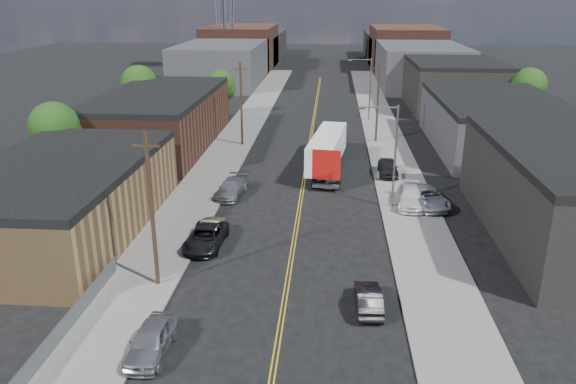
% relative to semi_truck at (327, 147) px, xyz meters
% --- Properties ---
extents(ground, '(260.00, 260.00, 0.00)m').
position_rel_semi_truck_xyz_m(ground, '(-2.22, 23.60, -2.31)').
color(ground, black).
rests_on(ground, ground).
extents(centerline, '(0.32, 120.00, 0.01)m').
position_rel_semi_truck_xyz_m(centerline, '(-2.22, 8.60, -2.30)').
color(centerline, gold).
rests_on(centerline, ground).
extents(sidewalk_left, '(5.00, 140.00, 0.15)m').
position_rel_semi_truck_xyz_m(sidewalk_left, '(-11.72, 8.60, -2.23)').
color(sidewalk_left, slate).
rests_on(sidewalk_left, ground).
extents(sidewalk_right, '(5.00, 140.00, 0.15)m').
position_rel_semi_truck_xyz_m(sidewalk_right, '(7.28, 8.60, -2.23)').
color(sidewalk_right, slate).
rests_on(sidewalk_right, ground).
extents(warehouse_tan, '(12.00, 22.00, 5.60)m').
position_rel_semi_truck_xyz_m(warehouse_tan, '(-20.22, -18.40, 0.49)').
color(warehouse_tan, olive).
rests_on(warehouse_tan, ground).
extents(warehouse_brown, '(12.00, 26.00, 6.60)m').
position_rel_semi_truck_xyz_m(warehouse_brown, '(-20.22, 7.60, 0.99)').
color(warehouse_brown, '#48271C').
rests_on(warehouse_brown, ground).
extents(industrial_right_b, '(14.00, 24.00, 6.10)m').
position_rel_semi_truck_xyz_m(industrial_right_b, '(19.78, 9.60, 0.74)').
color(industrial_right_b, '#333336').
rests_on(industrial_right_b, ground).
extents(industrial_right_c, '(14.00, 22.00, 7.60)m').
position_rel_semi_truck_xyz_m(industrial_right_c, '(19.78, 35.60, 1.49)').
color(industrial_right_c, black).
rests_on(industrial_right_c, ground).
extents(skyline_left_a, '(16.00, 30.00, 8.00)m').
position_rel_semi_truck_xyz_m(skyline_left_a, '(-22.22, 58.60, 1.69)').
color(skyline_left_a, '#333336').
rests_on(skyline_left_a, ground).
extents(skyline_right_a, '(16.00, 30.00, 8.00)m').
position_rel_semi_truck_xyz_m(skyline_right_a, '(17.78, 58.60, 1.69)').
color(skyline_right_a, '#333336').
rests_on(skyline_right_a, ground).
extents(skyline_left_b, '(16.00, 26.00, 10.00)m').
position_rel_semi_truck_xyz_m(skyline_left_b, '(-22.22, 83.60, 2.69)').
color(skyline_left_b, '#48271C').
rests_on(skyline_left_b, ground).
extents(skyline_right_b, '(16.00, 26.00, 10.00)m').
position_rel_semi_truck_xyz_m(skyline_right_b, '(17.78, 83.60, 2.69)').
color(skyline_right_b, '#48271C').
rests_on(skyline_right_b, ground).
extents(skyline_left_c, '(16.00, 40.00, 7.00)m').
position_rel_semi_truck_xyz_m(skyline_left_c, '(-22.22, 103.60, 1.19)').
color(skyline_left_c, black).
rests_on(skyline_left_c, ground).
extents(skyline_right_c, '(16.00, 40.00, 7.00)m').
position_rel_semi_truck_xyz_m(skyline_right_c, '(17.78, 103.60, 1.19)').
color(skyline_right_c, black).
rests_on(skyline_right_c, ground).
extents(streetlight_near, '(3.39, 0.25, 9.00)m').
position_rel_semi_truck_xyz_m(streetlight_near, '(5.38, -11.40, 3.02)').
color(streetlight_near, gray).
rests_on(streetlight_near, ground).
extents(streetlight_far, '(3.39, 0.25, 9.00)m').
position_rel_semi_truck_xyz_m(streetlight_far, '(5.38, 23.60, 3.02)').
color(streetlight_far, gray).
rests_on(streetlight_far, ground).
extents(utility_pole_left_near, '(1.60, 0.26, 10.00)m').
position_rel_semi_truck_xyz_m(utility_pole_left_near, '(-10.42, -26.40, 2.83)').
color(utility_pole_left_near, black).
rests_on(utility_pole_left_near, ground).
extents(utility_pole_left_far, '(1.60, 0.26, 10.00)m').
position_rel_semi_truck_xyz_m(utility_pole_left_far, '(-10.42, 8.60, 2.83)').
color(utility_pole_left_far, black).
rests_on(utility_pole_left_far, ground).
extents(utility_pole_right, '(1.60, 0.26, 10.00)m').
position_rel_semi_truck_xyz_m(utility_pole_right, '(5.98, 11.60, 2.83)').
color(utility_pole_right, black).
rests_on(utility_pole_right, ground).
extents(chainlink_fence, '(0.05, 16.00, 1.22)m').
position_rel_semi_truck_xyz_m(chainlink_fence, '(-13.72, -32.90, -1.65)').
color(chainlink_fence, slate).
rests_on(chainlink_fence, ground).
extents(tree_left_near, '(4.85, 4.76, 7.91)m').
position_rel_semi_truck_xyz_m(tree_left_near, '(-26.16, -6.40, 2.87)').
color(tree_left_near, black).
rests_on(tree_left_near, ground).
extents(tree_left_mid, '(5.10, 5.04, 8.37)m').
position_rel_semi_truck_xyz_m(tree_left_mid, '(-26.16, 18.60, 3.17)').
color(tree_left_mid, black).
rests_on(tree_left_mid, ground).
extents(tree_left_far, '(4.35, 4.20, 6.97)m').
position_rel_semi_truck_xyz_m(tree_left_far, '(-16.16, 25.60, 2.26)').
color(tree_left_far, black).
rests_on(tree_left_far, ground).
extents(tree_right_far, '(4.85, 4.76, 7.91)m').
position_rel_semi_truck_xyz_m(tree_right_far, '(27.84, 23.60, 2.87)').
color(tree_right_far, black).
rests_on(tree_right_far, ground).
extents(semi_truck, '(4.13, 15.76, 4.05)m').
position_rel_semi_truck_xyz_m(semi_truck, '(0.00, 0.00, 0.00)').
color(semi_truck, white).
rests_on(semi_truck, ground).
extents(car_left_a, '(1.93, 4.68, 1.59)m').
position_rel_semi_truck_xyz_m(car_left_a, '(-8.62, -33.47, -1.51)').
color(car_left_a, '#9C9FA1').
rests_on(car_left_a, ground).
extents(car_left_b, '(1.67, 4.18, 1.35)m').
position_rel_semi_truck_xyz_m(car_left_b, '(-8.62, -19.00, -1.63)').
color(car_left_b, '#857B57').
rests_on(car_left_b, ground).
extents(car_left_c, '(2.73, 5.53, 1.51)m').
position_rel_semi_truck_xyz_m(car_left_c, '(-8.62, -20.40, -1.55)').
color(car_left_c, black).
rests_on(car_left_c, ground).
extents(car_left_d, '(2.79, 5.48, 1.52)m').
position_rel_semi_truck_xyz_m(car_left_d, '(-8.62, -9.45, -1.55)').
color(car_left_d, gray).
rests_on(car_left_d, ground).
extents(car_right_oncoming, '(1.60, 4.23, 1.38)m').
position_rel_semi_truck_xyz_m(car_right_oncoming, '(2.78, -28.20, -1.62)').
color(car_right_oncoming, black).
rests_on(car_right_oncoming, ground).
extents(car_right_lot_a, '(3.89, 6.23, 1.61)m').
position_rel_semi_truck_xyz_m(car_right_lot_a, '(8.78, -11.04, -1.35)').
color(car_right_lot_a, '#B5B8BB').
rests_on(car_right_lot_a, sidewalk_right).
extents(car_right_lot_b, '(2.55, 5.56, 1.58)m').
position_rel_semi_truck_xyz_m(car_right_lot_b, '(7.36, -11.07, -1.37)').
color(car_right_lot_b, silver).
rests_on(car_right_lot_b, sidewalk_right).
extents(car_right_lot_c, '(1.89, 4.68, 1.59)m').
position_rel_semi_truck_xyz_m(car_right_lot_c, '(6.20, -2.40, -1.36)').
color(car_right_lot_c, black).
rests_on(car_right_lot_c, sidewalk_right).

